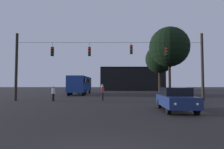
{
  "coord_description": "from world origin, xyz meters",
  "views": [
    {
      "loc": [
        0.28,
        -4.36,
        1.73
      ],
      "look_at": [
        0.33,
        15.07,
        2.72
      ],
      "focal_mm": 30.58,
      "sensor_mm": 36.0,
      "label": 1
    }
  ],
  "objects_px": {
    "pedestrian_crossing_left": "(102,92)",
    "tree_left_silhouette": "(159,59)",
    "pedestrian_crossing_center": "(53,93)",
    "tree_behind_building": "(169,47)",
    "pedestrian_crossing_right": "(102,90)",
    "car_near_right": "(175,99)",
    "city_bus": "(80,83)"
  },
  "relations": [
    {
      "from": "pedestrian_crossing_center",
      "to": "tree_behind_building",
      "type": "bearing_deg",
      "value": 32.67
    },
    {
      "from": "pedestrian_crossing_left",
      "to": "tree_left_silhouette",
      "type": "distance_m",
      "value": 23.83
    },
    {
      "from": "car_near_right",
      "to": "tree_left_silhouette",
      "type": "height_order",
      "value": "tree_left_silhouette"
    },
    {
      "from": "city_bus",
      "to": "car_near_right",
      "type": "xyz_separation_m",
      "value": [
        9.56,
        -20.47,
        -1.07
      ]
    },
    {
      "from": "tree_left_silhouette",
      "to": "pedestrian_crossing_center",
      "type": "bearing_deg",
      "value": -128.16
    },
    {
      "from": "city_bus",
      "to": "tree_left_silhouette",
      "type": "height_order",
      "value": "tree_left_silhouette"
    },
    {
      "from": "pedestrian_crossing_center",
      "to": "pedestrian_crossing_right",
      "type": "xyz_separation_m",
      "value": [
        4.9,
        3.73,
        0.15
      ]
    },
    {
      "from": "pedestrian_crossing_center",
      "to": "tree_left_silhouette",
      "type": "height_order",
      "value": "tree_left_silhouette"
    },
    {
      "from": "city_bus",
      "to": "pedestrian_crossing_center",
      "type": "bearing_deg",
      "value": -92.96
    },
    {
      "from": "pedestrian_crossing_right",
      "to": "car_near_right",
      "type": "bearing_deg",
      "value": -64.41
    },
    {
      "from": "pedestrian_crossing_left",
      "to": "car_near_right",
      "type": "bearing_deg",
      "value": -57.27
    },
    {
      "from": "pedestrian_crossing_left",
      "to": "tree_behind_building",
      "type": "xyz_separation_m",
      "value": [
        9.95,
        9.08,
        6.62
      ]
    },
    {
      "from": "pedestrian_crossing_center",
      "to": "pedestrian_crossing_right",
      "type": "relative_size",
      "value": 0.87
    },
    {
      "from": "pedestrian_crossing_left",
      "to": "pedestrian_crossing_center",
      "type": "xyz_separation_m",
      "value": [
        -5.1,
        -0.57,
        -0.08
      ]
    },
    {
      "from": "city_bus",
      "to": "pedestrian_crossing_left",
      "type": "xyz_separation_m",
      "value": [
        4.42,
        -12.49,
        -0.94
      ]
    },
    {
      "from": "car_near_right",
      "to": "tree_behind_building",
      "type": "xyz_separation_m",
      "value": [
        4.81,
        17.06,
        6.75
      ]
    },
    {
      "from": "city_bus",
      "to": "tree_left_silhouette",
      "type": "xyz_separation_m",
      "value": [
        15.6,
        7.65,
        5.19
      ]
    },
    {
      "from": "pedestrian_crossing_left",
      "to": "tree_behind_building",
      "type": "relative_size",
      "value": 0.15
    },
    {
      "from": "city_bus",
      "to": "tree_behind_building",
      "type": "distance_m",
      "value": 15.83
    },
    {
      "from": "pedestrian_crossing_left",
      "to": "pedestrian_crossing_right",
      "type": "distance_m",
      "value": 3.17
    },
    {
      "from": "tree_behind_building",
      "to": "car_near_right",
      "type": "bearing_deg",
      "value": -105.76
    },
    {
      "from": "tree_behind_building",
      "to": "pedestrian_crossing_center",
      "type": "bearing_deg",
      "value": -147.33
    },
    {
      "from": "tree_left_silhouette",
      "to": "tree_behind_building",
      "type": "relative_size",
      "value": 0.94
    },
    {
      "from": "pedestrian_crossing_center",
      "to": "tree_behind_building",
      "type": "relative_size",
      "value": 0.14
    },
    {
      "from": "car_near_right",
      "to": "tree_behind_building",
      "type": "bearing_deg",
      "value": 74.24
    },
    {
      "from": "pedestrian_crossing_left",
      "to": "pedestrian_crossing_right",
      "type": "relative_size",
      "value": 0.94
    },
    {
      "from": "pedestrian_crossing_center",
      "to": "pedestrian_crossing_left",
      "type": "bearing_deg",
      "value": 6.39
    },
    {
      "from": "tree_left_silhouette",
      "to": "pedestrian_crossing_left",
      "type": "bearing_deg",
      "value": -119.02
    },
    {
      "from": "pedestrian_crossing_right",
      "to": "tree_behind_building",
      "type": "xyz_separation_m",
      "value": [
        10.15,
        5.92,
        6.56
      ]
    },
    {
      "from": "pedestrian_crossing_right",
      "to": "tree_left_silhouette",
      "type": "height_order",
      "value": "tree_left_silhouette"
    },
    {
      "from": "car_near_right",
      "to": "tree_left_silhouette",
      "type": "xyz_separation_m",
      "value": [
        6.04,
        28.12,
        6.26
      ]
    },
    {
      "from": "city_bus",
      "to": "car_near_right",
      "type": "relative_size",
      "value": 2.49
    }
  ]
}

